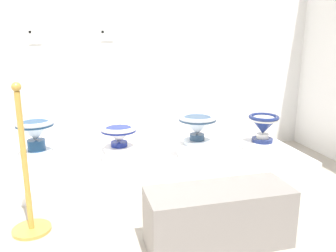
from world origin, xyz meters
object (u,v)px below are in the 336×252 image
object	(u,v)px
plinth_block_squat_floral	(120,158)
antique_toilet_tall_cobalt	(263,125)
antique_toilet_rightmost	(35,132)
stanchion_post_near_left	(28,191)
antique_toilet_central_ornate	(197,125)
info_placard_second	(107,35)
plinth_block_rightmost	(38,164)
museum_bench	(219,217)
antique_toilet_squat_floral	(119,135)
plinth_block_central_ornate	(197,151)
plinth_block_tall_cobalt	(262,146)
info_placard_first	(35,36)

from	to	relation	value
plinth_block_squat_floral	antique_toilet_tall_cobalt	world-z (taller)	antique_toilet_tall_cobalt
antique_toilet_rightmost	stanchion_post_near_left	size ratio (longest dim) A/B	0.33
antique_toilet_central_ornate	info_placard_second	distance (m)	1.35
plinth_block_squat_floral	antique_toilet_tall_cobalt	size ratio (longest dim) A/B	1.03
plinth_block_rightmost	info_placard_second	xyz separation A→B (m)	(0.74, 0.58, 1.16)
antique_toilet_rightmost	museum_bench	xyz separation A→B (m)	(1.25, -1.37, -0.30)
antique_toilet_squat_floral	antique_toilet_tall_cobalt	distance (m)	1.57
plinth_block_squat_floral	info_placard_second	size ratio (longest dim) A/B	2.58
plinth_block_central_ornate	antique_toilet_tall_cobalt	size ratio (longest dim) A/B	1.05
antique_toilet_central_ornate	stanchion_post_near_left	world-z (taller)	stanchion_post_near_left
plinth_block_tall_cobalt	plinth_block_squat_floral	bearing A→B (deg)	179.62
antique_toilet_rightmost	plinth_block_tall_cobalt	size ratio (longest dim) A/B	1.03
info_placard_first	plinth_block_rightmost	bearing A→B (deg)	-91.81
plinth_block_squat_floral	plinth_block_central_ornate	size ratio (longest dim) A/B	0.98
info_placard_first	museum_bench	distance (m)	2.57
plinth_block_squat_floral	museum_bench	xyz separation A→B (m)	(0.48, -1.41, 0.03)
plinth_block_squat_floral	plinth_block_rightmost	bearing A→B (deg)	-177.05
plinth_block_central_ornate	museum_bench	size ratio (longest dim) A/B	0.36
plinth_block_squat_floral	museum_bench	world-z (taller)	museum_bench
info_placard_first	stanchion_post_near_left	xyz separation A→B (m)	(-0.01, -1.46, -1.03)
plinth_block_rightmost	museum_bench	distance (m)	1.85
info_placard_second	antique_toilet_rightmost	bearing A→B (deg)	-142.01
antique_toilet_tall_cobalt	stanchion_post_near_left	bearing A→B (deg)	-158.64
plinth_block_rightmost	museum_bench	world-z (taller)	museum_bench
plinth_block_rightmost	museum_bench	bearing A→B (deg)	-47.75
antique_toilet_squat_floral	antique_toilet_tall_cobalt	xyz separation A→B (m)	(1.57, -0.01, 0.01)
antique_toilet_squat_floral	plinth_block_squat_floral	bearing A→B (deg)	0.00
plinth_block_tall_cobalt	info_placard_first	world-z (taller)	info_placard_first
antique_toilet_squat_floral	info_placard_first	xyz separation A→B (m)	(-0.75, 0.54, 0.94)
stanchion_post_near_left	info_placard_second	bearing A→B (deg)	63.48
antique_toilet_tall_cobalt	info_placard_first	distance (m)	2.57
antique_toilet_rightmost	plinth_block_tall_cobalt	distance (m)	2.37
antique_toilet_squat_floral	antique_toilet_central_ornate	bearing A→B (deg)	-3.22
plinth_block_tall_cobalt	antique_toilet_squat_floral	bearing A→B (deg)	179.62
antique_toilet_squat_floral	museum_bench	distance (m)	1.51
antique_toilet_squat_floral	museum_bench	size ratio (longest dim) A/B	0.38
antique_toilet_squat_floral	plinth_block_tall_cobalt	xyz separation A→B (m)	(1.57, -0.01, -0.24)
antique_toilet_central_ornate	plinth_block_rightmost	bearing A→B (deg)	179.80
plinth_block_squat_floral	antique_toilet_squat_floral	distance (m)	0.23
antique_toilet_squat_floral	antique_toilet_central_ornate	size ratio (longest dim) A/B	0.92
antique_toilet_rightmost	plinth_block_central_ornate	world-z (taller)	antique_toilet_rightmost
info_placard_first	antique_toilet_rightmost	bearing A→B (deg)	-91.81
info_placard_second	plinth_block_central_ornate	bearing A→B (deg)	-35.10
antique_toilet_tall_cobalt	plinth_block_rightmost	bearing A→B (deg)	-179.29
plinth_block_tall_cobalt	info_placard_first	distance (m)	2.66
antique_toilet_rightmost	plinth_block_squat_floral	world-z (taller)	antique_toilet_rightmost
antique_toilet_tall_cobalt	info_placard_second	distance (m)	1.94
plinth_block_squat_floral	museum_bench	size ratio (longest dim) A/B	0.35
antique_toilet_tall_cobalt	info_placard_first	size ratio (longest dim) A/B	2.23
antique_toilet_tall_cobalt	museum_bench	distance (m)	1.79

